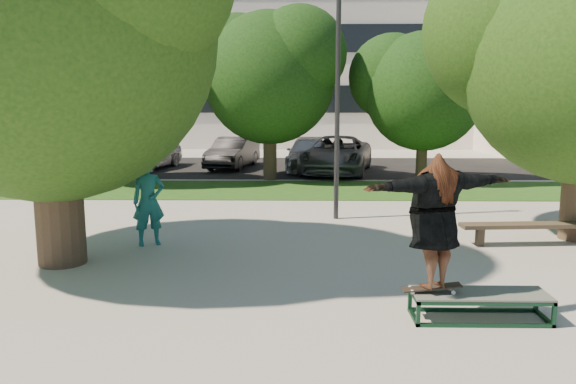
{
  "coord_description": "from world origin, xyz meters",
  "views": [
    {
      "loc": [
        0.06,
        -8.74,
        2.91
      ],
      "look_at": [
        -0.11,
        0.6,
        1.39
      ],
      "focal_mm": 35.0,
      "sensor_mm": 36.0,
      "label": 1
    }
  ],
  "objects_px": {
    "tree_left": "(43,11)",
    "bystander": "(149,201)",
    "lamppost": "(338,91)",
    "bench": "(532,227)",
    "car_dark": "(233,153)",
    "car_grey": "(337,155)",
    "car_silver_b": "(309,155)",
    "car_silver_a": "(148,153)",
    "grind_box": "(479,306)"
  },
  "relations": [
    {
      "from": "tree_left",
      "to": "bystander",
      "type": "distance_m",
      "value": 3.97
    },
    {
      "from": "bystander",
      "to": "tree_left",
      "type": "bearing_deg",
      "value": -162.86
    },
    {
      "from": "tree_left",
      "to": "lamppost",
      "type": "relative_size",
      "value": 1.16
    },
    {
      "from": "bench",
      "to": "car_dark",
      "type": "xyz_separation_m",
      "value": [
        -7.63,
        13.11,
        0.29
      ]
    },
    {
      "from": "car_grey",
      "to": "bystander",
      "type": "bearing_deg",
      "value": -99.88
    },
    {
      "from": "bystander",
      "to": "car_silver_b",
      "type": "height_order",
      "value": "bystander"
    },
    {
      "from": "car_dark",
      "to": "car_silver_a",
      "type": "bearing_deg",
      "value": -162.82
    },
    {
      "from": "car_silver_a",
      "to": "car_dark",
      "type": "relative_size",
      "value": 1.02
    },
    {
      "from": "car_silver_b",
      "to": "bystander",
      "type": "bearing_deg",
      "value": -103.49
    },
    {
      "from": "car_dark",
      "to": "car_grey",
      "type": "relative_size",
      "value": 0.75
    },
    {
      "from": "lamppost",
      "to": "grind_box",
      "type": "height_order",
      "value": "lamppost"
    },
    {
      "from": "bench",
      "to": "car_grey",
      "type": "distance_m",
      "value": 11.91
    },
    {
      "from": "bench",
      "to": "car_silver_a",
      "type": "relative_size",
      "value": 0.72
    },
    {
      "from": "lamppost",
      "to": "car_silver_b",
      "type": "xyz_separation_m",
      "value": [
        -0.5,
        9.94,
        -2.49
      ]
    },
    {
      "from": "bystander",
      "to": "lamppost",
      "type": "bearing_deg",
      "value": 7.28
    },
    {
      "from": "bystander",
      "to": "car_silver_a",
      "type": "relative_size",
      "value": 0.44
    },
    {
      "from": "car_grey",
      "to": "car_dark",
      "type": "bearing_deg",
      "value": 171.1
    },
    {
      "from": "lamppost",
      "to": "car_silver_a",
      "type": "xyz_separation_m",
      "value": [
        -7.41,
        10.19,
        -2.45
      ]
    },
    {
      "from": "lamppost",
      "to": "car_silver_b",
      "type": "height_order",
      "value": "lamppost"
    },
    {
      "from": "lamppost",
      "to": "bystander",
      "type": "distance_m",
      "value": 5.27
    },
    {
      "from": "grind_box",
      "to": "bench",
      "type": "distance_m",
      "value": 4.63
    },
    {
      "from": "car_dark",
      "to": "car_silver_b",
      "type": "bearing_deg",
      "value": -0.93
    },
    {
      "from": "tree_left",
      "to": "bench",
      "type": "height_order",
      "value": "tree_left"
    },
    {
      "from": "lamppost",
      "to": "bench",
      "type": "relative_size",
      "value": 2.07
    },
    {
      "from": "car_grey",
      "to": "car_silver_b",
      "type": "xyz_separation_m",
      "value": [
        -1.1,
        0.98,
        -0.09
      ]
    },
    {
      "from": "grind_box",
      "to": "car_silver_a",
      "type": "distance_m",
      "value": 18.93
    },
    {
      "from": "tree_left",
      "to": "bench",
      "type": "relative_size",
      "value": 2.41
    },
    {
      "from": "grind_box",
      "to": "car_silver_a",
      "type": "relative_size",
      "value": 0.44
    },
    {
      "from": "grind_box",
      "to": "tree_left",
      "type": "bearing_deg",
      "value": 159.03
    },
    {
      "from": "bench",
      "to": "car_dark",
      "type": "distance_m",
      "value": 15.17
    },
    {
      "from": "bystander",
      "to": "bench",
      "type": "bearing_deg",
      "value": -25.39
    },
    {
      "from": "tree_left",
      "to": "car_grey",
      "type": "bearing_deg",
      "value": 65.37
    },
    {
      "from": "car_grey",
      "to": "car_silver_b",
      "type": "height_order",
      "value": "car_grey"
    },
    {
      "from": "bench",
      "to": "car_silver_b",
      "type": "bearing_deg",
      "value": 104.57
    },
    {
      "from": "grind_box",
      "to": "car_dark",
      "type": "distance_m",
      "value": 17.93
    },
    {
      "from": "bystander",
      "to": "car_silver_b",
      "type": "xyz_separation_m",
      "value": [
        3.47,
        12.58,
        -0.24
      ]
    },
    {
      "from": "car_silver_b",
      "to": "tree_left",
      "type": "bearing_deg",
      "value": -107.18
    },
    {
      "from": "bench",
      "to": "grind_box",
      "type": "bearing_deg",
      "value": -124.67
    },
    {
      "from": "tree_left",
      "to": "bench",
      "type": "distance_m",
      "value": 10.07
    },
    {
      "from": "lamppost",
      "to": "car_grey",
      "type": "height_order",
      "value": "lamppost"
    },
    {
      "from": "tree_left",
      "to": "car_silver_b",
      "type": "bearing_deg",
      "value": 70.9
    },
    {
      "from": "tree_left",
      "to": "grind_box",
      "type": "bearing_deg",
      "value": -20.97
    },
    {
      "from": "tree_left",
      "to": "car_grey",
      "type": "distance_m",
      "value": 14.62
    },
    {
      "from": "car_dark",
      "to": "bench",
      "type": "bearing_deg",
      "value": -49.28
    },
    {
      "from": "tree_left",
      "to": "car_dark",
      "type": "distance_m",
      "value": 15.06
    },
    {
      "from": "bystander",
      "to": "car_grey",
      "type": "distance_m",
      "value": 12.47
    },
    {
      "from": "bystander",
      "to": "car_dark",
      "type": "distance_m",
      "value": 13.25
    },
    {
      "from": "grind_box",
      "to": "car_dark",
      "type": "xyz_separation_m",
      "value": [
        -5.31,
        17.12,
        0.48
      ]
    },
    {
      "from": "bystander",
      "to": "car_dark",
      "type": "xyz_separation_m",
      "value": [
        0.16,
        13.25,
        -0.23
      ]
    },
    {
      "from": "lamppost",
      "to": "bench",
      "type": "bearing_deg",
      "value": -33.26
    }
  ]
}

